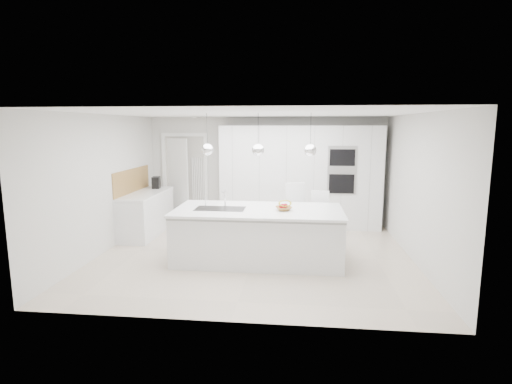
# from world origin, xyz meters

# --- Properties ---
(floor) EXTENTS (5.50, 5.50, 0.00)m
(floor) POSITION_xyz_m (0.00, 0.00, 0.00)
(floor) COLOR beige
(floor) RESTS_ON ground
(wall_back) EXTENTS (5.50, 0.00, 5.50)m
(wall_back) POSITION_xyz_m (0.00, 2.50, 1.25)
(wall_back) COLOR silver
(wall_back) RESTS_ON ground
(wall_left) EXTENTS (0.00, 5.00, 5.00)m
(wall_left) POSITION_xyz_m (-2.75, 0.00, 1.25)
(wall_left) COLOR silver
(wall_left) RESTS_ON ground
(ceiling) EXTENTS (5.50, 5.50, 0.00)m
(ceiling) POSITION_xyz_m (0.00, 0.00, 2.50)
(ceiling) COLOR white
(ceiling) RESTS_ON wall_back
(tall_cabinets) EXTENTS (3.60, 0.60, 2.30)m
(tall_cabinets) POSITION_xyz_m (0.80, 2.20, 1.15)
(tall_cabinets) COLOR white
(tall_cabinets) RESTS_ON floor
(oven_stack) EXTENTS (0.62, 0.04, 1.05)m
(oven_stack) POSITION_xyz_m (1.70, 1.89, 1.35)
(oven_stack) COLOR #A5A5A8
(oven_stack) RESTS_ON tall_cabinets
(doorway_frame) EXTENTS (1.11, 0.08, 2.13)m
(doorway_frame) POSITION_xyz_m (-1.95, 2.47, 1.02)
(doorway_frame) COLOR white
(doorway_frame) RESTS_ON floor
(hallway_door) EXTENTS (0.76, 0.38, 2.00)m
(hallway_door) POSITION_xyz_m (-2.20, 2.42, 1.00)
(hallway_door) COLOR white
(hallway_door) RESTS_ON floor
(radiator) EXTENTS (0.32, 0.04, 1.40)m
(radiator) POSITION_xyz_m (-1.63, 2.46, 0.85)
(radiator) COLOR white
(radiator) RESTS_ON floor
(left_base_cabinets) EXTENTS (0.60, 1.80, 0.86)m
(left_base_cabinets) POSITION_xyz_m (-2.45, 1.20, 0.43)
(left_base_cabinets) COLOR white
(left_base_cabinets) RESTS_ON floor
(left_worktop) EXTENTS (0.62, 1.82, 0.04)m
(left_worktop) POSITION_xyz_m (-2.45, 1.20, 0.88)
(left_worktop) COLOR white
(left_worktop) RESTS_ON left_base_cabinets
(oak_backsplash) EXTENTS (0.02, 1.80, 0.50)m
(oak_backsplash) POSITION_xyz_m (-2.74, 1.20, 1.15)
(oak_backsplash) COLOR #A87D40
(oak_backsplash) RESTS_ON wall_left
(island_base) EXTENTS (2.80, 1.20, 0.86)m
(island_base) POSITION_xyz_m (0.10, -0.30, 0.43)
(island_base) COLOR white
(island_base) RESTS_ON floor
(island_worktop) EXTENTS (2.84, 1.40, 0.04)m
(island_worktop) POSITION_xyz_m (0.10, -0.25, 0.88)
(island_worktop) COLOR white
(island_worktop) RESTS_ON island_base
(island_sink) EXTENTS (0.84, 0.44, 0.18)m
(island_sink) POSITION_xyz_m (-0.55, -0.30, 0.82)
(island_sink) COLOR #3F3F42
(island_sink) RESTS_ON island_worktop
(island_tap) EXTENTS (0.02, 0.02, 0.30)m
(island_tap) POSITION_xyz_m (-0.50, -0.10, 1.05)
(island_tap) COLOR white
(island_tap) RESTS_ON island_worktop
(pendant_left) EXTENTS (0.20, 0.20, 0.20)m
(pendant_left) POSITION_xyz_m (-0.75, -0.30, 1.90)
(pendant_left) COLOR white
(pendant_left) RESTS_ON ceiling
(pendant_mid) EXTENTS (0.20, 0.20, 0.20)m
(pendant_mid) POSITION_xyz_m (0.10, -0.30, 1.90)
(pendant_mid) COLOR white
(pendant_mid) RESTS_ON ceiling
(pendant_right) EXTENTS (0.20, 0.20, 0.20)m
(pendant_right) POSITION_xyz_m (0.95, -0.30, 1.90)
(pendant_right) COLOR white
(pendant_right) RESTS_ON ceiling
(fruit_bowl) EXTENTS (0.34, 0.34, 0.07)m
(fruit_bowl) POSITION_xyz_m (0.53, -0.32, 0.93)
(fruit_bowl) COLOR #A87D40
(fruit_bowl) RESTS_ON island_worktop
(espresso_machine) EXTENTS (0.19, 0.27, 0.26)m
(espresso_machine) POSITION_xyz_m (-2.43, 1.79, 1.03)
(espresso_machine) COLOR black
(espresso_machine) RESTS_ON left_worktop
(bar_stool_left) EXTENTS (0.58, 0.67, 1.21)m
(bar_stool_left) POSITION_xyz_m (0.71, 0.54, 0.61)
(bar_stool_left) COLOR white
(bar_stool_left) RESTS_ON floor
(bar_stool_right) EXTENTS (0.45, 0.56, 1.08)m
(bar_stool_right) POSITION_xyz_m (1.18, 0.51, 0.54)
(bar_stool_right) COLOR white
(bar_stool_right) RESTS_ON floor
(apple_a) EXTENTS (0.08, 0.08, 0.08)m
(apple_a) POSITION_xyz_m (0.50, -0.35, 0.97)
(apple_a) COLOR #A70B18
(apple_a) RESTS_ON fruit_bowl
(apple_b) EXTENTS (0.08, 0.08, 0.08)m
(apple_b) POSITION_xyz_m (0.56, -0.27, 0.97)
(apple_b) COLOR #A70B18
(apple_b) RESTS_ON fruit_bowl
(apple_c) EXTENTS (0.08, 0.08, 0.08)m
(apple_c) POSITION_xyz_m (0.51, -0.27, 0.97)
(apple_c) COLOR #A70B18
(apple_c) RESTS_ON fruit_bowl
(banana_bunch) EXTENTS (0.26, 0.18, 0.23)m
(banana_bunch) POSITION_xyz_m (0.55, -0.35, 1.02)
(banana_bunch) COLOR gold
(banana_bunch) RESTS_ON fruit_bowl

